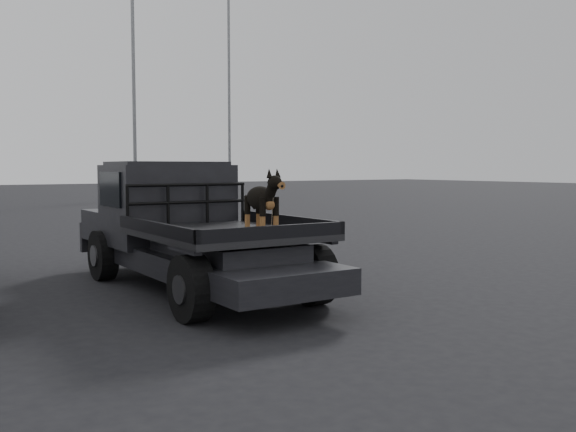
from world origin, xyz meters
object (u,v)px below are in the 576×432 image
flatbed_ute (195,257)px  dog (261,203)px  floodlight_far (229,70)px  floodlight_mid (133,44)px

flatbed_ute → dog: bearing=-84.8°
dog → floodlight_far: size_ratio=0.05×
dog → floodlight_mid: bearing=73.5°
flatbed_ute → floodlight_mid: bearing=72.1°
dog → floodlight_far: (16.90, 32.80, 7.00)m
flatbed_ute → floodlight_far: 36.41m
flatbed_ute → dog: (0.14, -1.59, 0.83)m
floodlight_mid → dog: bearing=-106.5°
flatbed_ute → dog: 1.80m
floodlight_mid → floodlight_far: floodlight_far is taller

